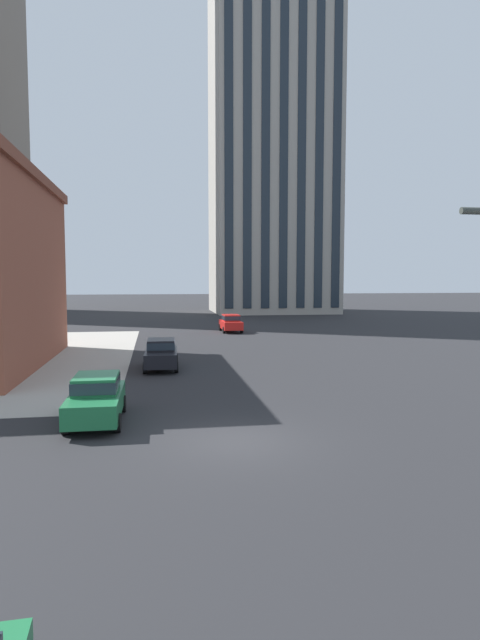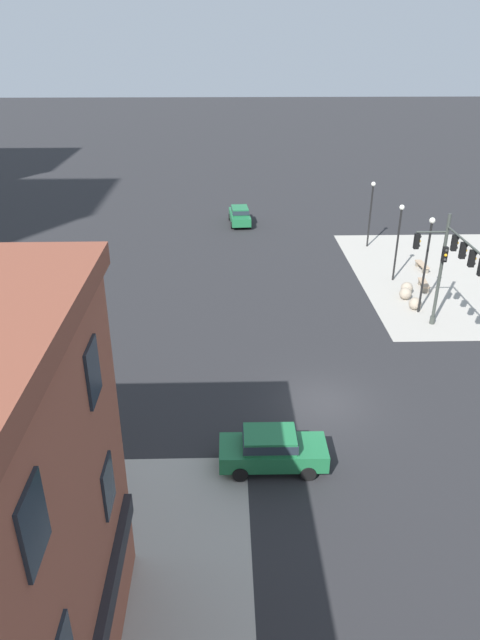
# 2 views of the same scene
# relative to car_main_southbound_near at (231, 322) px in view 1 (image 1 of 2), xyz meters

# --- Properties ---
(ground_plane) EXTENTS (320.00, 320.00, 0.00)m
(ground_plane) POSITION_rel_car_main_southbound_near_xyz_m (-4.74, -33.92, -0.92)
(ground_plane) COLOR #262628
(car_main_southbound_near) EXTENTS (1.92, 4.41, 1.68)m
(car_main_southbound_near) POSITION_rel_car_main_southbound_near_xyz_m (0.00, 0.00, 0.00)
(car_main_southbound_near) COLOR red
(car_main_southbound_near) RESTS_ON ground
(car_main_southbound_far) EXTENTS (2.00, 4.46, 1.68)m
(car_main_southbound_far) POSITION_rel_car_main_southbound_near_xyz_m (-6.87, -20.01, 0.00)
(car_main_southbound_far) COLOR black
(car_main_southbound_far) RESTS_ON ground
(car_parked_curb) EXTENTS (1.92, 4.41, 1.68)m
(car_parked_curb) POSITION_rel_car_main_southbound_near_xyz_m (-9.30, -30.95, 0.00)
(car_parked_curb) COLOR #1E6B3D
(car_parked_curb) RESTS_ON ground
(residential_tower_skyline_right) EXTENTS (18.19, 15.21, 50.66)m
(residential_tower_skyline_right) POSITION_rel_car_main_southbound_near_xyz_m (10.59, 29.58, 24.44)
(residential_tower_skyline_right) COLOR #9E998E
(residential_tower_skyline_right) RESTS_ON ground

